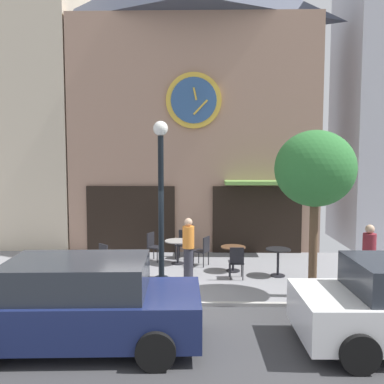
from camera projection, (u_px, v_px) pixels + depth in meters
ground_plane at (151, 309)px, 9.32m from camera, size 24.20×10.82×0.13m
clock_building at (195, 96)px, 15.53m from camera, size 8.70×4.04×10.66m
neighbor_building_left at (0, 92)px, 16.23m from camera, size 6.21×3.80×11.58m
street_lamp at (161, 206)px, 10.30m from camera, size 0.36×0.36×4.19m
street_tree at (315, 170)px, 9.82m from camera, size 1.88×1.69×3.95m
cafe_table_leftmost at (73, 263)px, 11.10m from camera, size 0.73×0.73×0.73m
cafe_table_center_left at (178, 246)px, 13.05m from camera, size 0.80×0.80×0.73m
cafe_table_center at (233, 254)px, 12.21m from camera, size 0.71×0.71×0.73m
cafe_table_rightmost at (278, 257)px, 11.73m from camera, size 0.69×0.69×0.77m
cafe_chair_facing_street at (45, 271)px, 10.40m from camera, size 0.53×0.53×0.90m
cafe_chair_facing_wall at (203, 249)px, 12.81m from camera, size 0.54×0.54×0.90m
cafe_chair_curbside at (101, 258)px, 11.67m from camera, size 0.57×0.57×0.90m
cafe_chair_near_tree at (236, 260)px, 11.41m from camera, size 0.41×0.41×0.90m
cafe_chair_left_end at (183, 242)px, 13.84m from camera, size 0.51×0.51×0.90m
cafe_chair_right_end at (153, 244)px, 13.43m from camera, size 0.53×0.53×0.90m
pedestrian_orange at (188, 248)px, 11.45m from camera, size 0.32×0.32×1.67m
pedestrian_maroon at (369, 257)px, 10.40m from camera, size 0.45×0.45×1.67m
parked_car_navy at (78, 304)px, 7.43m from camera, size 4.38×2.18×1.55m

